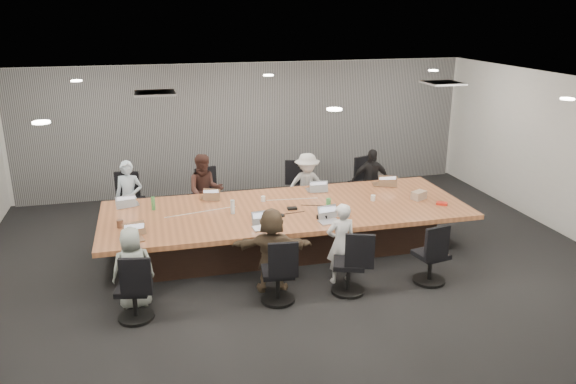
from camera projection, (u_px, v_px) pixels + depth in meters
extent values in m
cube|color=black|center=(294.00, 261.00, 9.08)|extent=(10.00, 8.00, 0.00)
cube|color=white|center=(295.00, 87.00, 8.20)|extent=(10.00, 8.00, 0.00)
cube|color=silver|center=(248.00, 127.00, 12.32)|extent=(10.00, 0.00, 2.80)
cube|color=silver|center=(411.00, 305.00, 4.96)|extent=(10.00, 0.00, 2.80)
cube|color=silver|center=(570.00, 158.00, 9.81)|extent=(0.00, 8.00, 2.80)
cube|color=gray|center=(248.00, 128.00, 12.25)|extent=(9.80, 0.04, 2.80)
cube|color=#301E16|center=(287.00, 231.00, 9.43)|extent=(4.80, 1.40, 0.66)
cube|color=#AF673E|center=(287.00, 210.00, 9.32)|extent=(6.00, 2.20, 0.08)
imported|color=#A8BDCF|center=(129.00, 198.00, 9.97)|extent=(0.56, 0.43, 1.36)
cube|color=#B2B2B7|center=(128.00, 204.00, 9.44)|extent=(0.37, 0.28, 0.02)
imported|color=#3B231E|center=(205.00, 191.00, 10.28)|extent=(0.69, 0.54, 1.39)
cube|color=#8C6647|center=(209.00, 198.00, 9.76)|extent=(0.33, 0.26, 0.02)
imported|color=#B5B5B5|center=(307.00, 186.00, 10.75)|extent=(0.88, 0.57, 1.29)
cube|color=#B2B2B7|center=(315.00, 190.00, 10.21)|extent=(0.35, 0.25, 0.02)
imported|color=black|center=(371.00, 181.00, 11.06)|extent=(0.80, 0.44, 1.29)
cube|color=#8C6647|center=(382.00, 184.00, 10.52)|extent=(0.40, 0.31, 0.02)
imported|color=#959F96|center=(133.00, 268.00, 7.53)|extent=(0.60, 0.43, 1.15)
cube|color=#8C6647|center=(132.00, 240.00, 7.99)|extent=(0.36, 0.28, 0.02)
imported|color=brown|center=(272.00, 250.00, 7.97)|extent=(1.21, 0.62, 1.25)
cube|color=#B2B2B7|center=(264.00, 228.00, 8.44)|extent=(0.34, 0.25, 0.02)
imported|color=silver|center=(341.00, 243.00, 8.21)|extent=(0.46, 0.31, 1.23)
cube|color=#B2B2B7|center=(329.00, 222.00, 8.68)|extent=(0.34, 0.25, 0.02)
cylinder|color=#46944A|center=(153.00, 203.00, 9.18)|extent=(0.08, 0.08, 0.22)
cylinder|color=#46944A|center=(328.00, 206.00, 8.97)|extent=(0.10, 0.10, 0.27)
cylinder|color=silver|center=(233.00, 207.00, 9.01)|extent=(0.08, 0.08, 0.23)
cylinder|color=white|center=(263.00, 199.00, 9.60)|extent=(0.10, 0.10, 0.09)
cylinder|color=white|center=(373.00, 198.00, 9.64)|extent=(0.10, 0.10, 0.10)
cylinder|color=brown|center=(120.00, 224.00, 8.46)|extent=(0.12, 0.12, 0.12)
cube|color=black|center=(279.00, 216.00, 8.91)|extent=(0.17, 0.13, 0.03)
cube|color=black|center=(292.00, 208.00, 9.24)|extent=(0.17, 0.12, 0.03)
cube|color=black|center=(322.00, 217.00, 8.81)|extent=(0.17, 0.11, 0.06)
cube|color=tan|center=(419.00, 195.00, 9.71)|extent=(0.31, 0.26, 0.14)
cube|color=red|center=(442.00, 203.00, 9.45)|extent=(0.22, 0.20, 0.04)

